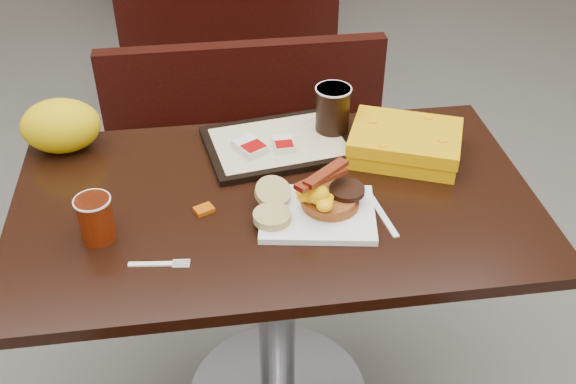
{
  "coord_description": "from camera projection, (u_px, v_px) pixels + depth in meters",
  "views": [
    {
      "loc": [
        -0.14,
        -1.23,
        1.69
      ],
      "look_at": [
        0.02,
        -0.08,
        0.82
      ],
      "focal_mm": 42.18,
      "sensor_mm": 36.0,
      "label": 1
    }
  ],
  "objects": [
    {
      "name": "coffee_cup_near",
      "position": [
        96.0,
        219.0,
        1.41
      ],
      "size": [
        0.08,
        0.08,
        0.1
      ],
      "primitive_type": "cylinder",
      "rotation": [
        0.0,
        0.0,
        0.17
      ],
      "color": "maroon",
      "rests_on": "table_near"
    },
    {
      "name": "hashbrown_sleeve_right",
      "position": [
        283.0,
        144.0,
        1.69
      ],
      "size": [
        0.05,
        0.07,
        0.02
      ],
      "primitive_type": "cube",
      "rotation": [
        0.0,
        0.0,
        0.03
      ],
      "color": "silver",
      "rests_on": "tray"
    },
    {
      "name": "bacon_strips",
      "position": [
        322.0,
        178.0,
        1.46
      ],
      "size": [
        0.16,
        0.14,
        0.01
      ],
      "primitive_type": null,
      "rotation": [
        0.0,
        0.0,
        0.64
      ],
      "color": "#420405",
      "rests_on": "scrambled_eggs"
    },
    {
      "name": "scrambled_eggs",
      "position": [
        318.0,
        196.0,
        1.46
      ],
      "size": [
        0.09,
        0.08,
        0.04
      ],
      "primitive_type": "ellipsoid",
      "rotation": [
        0.0,
        0.0,
        0.04
      ],
      "color": "#FFAA05",
      "rests_on": "pancake_stack"
    },
    {
      "name": "pancake_stack",
      "position": [
        330.0,
        200.0,
        1.5
      ],
      "size": [
        0.15,
        0.15,
        0.03
      ],
      "primitive_type": "cylinder",
      "rotation": [
        0.0,
        0.0,
        0.15
      ],
      "color": "brown",
      "rests_on": "platter"
    },
    {
      "name": "paper_bag",
      "position": [
        61.0,
        126.0,
        1.68
      ],
      "size": [
        0.21,
        0.17,
        0.14
      ],
      "primitive_type": "ellipsoid",
      "rotation": [
        0.0,
        0.0,
        -0.12
      ],
      "color": "#F8E608",
      "rests_on": "table_near"
    },
    {
      "name": "hashbrown_sleeve_left",
      "position": [
        250.0,
        147.0,
        1.68
      ],
      "size": [
        0.09,
        0.1,
        0.02
      ],
      "primitive_type": "cube",
      "rotation": [
        0.0,
        0.0,
        0.53
      ],
      "color": "silver",
      "rests_on": "tray"
    },
    {
      "name": "fork",
      "position": [
        150.0,
        264.0,
        1.38
      ],
      "size": [
        0.13,
        0.04,
        0.0
      ],
      "primitive_type": null,
      "rotation": [
        0.0,
        0.0,
        -0.11
      ],
      "color": "white",
      "rests_on": "table_near"
    },
    {
      "name": "knife",
      "position": [
        382.0,
        213.0,
        1.51
      ],
      "size": [
        0.04,
        0.17,
        0.0
      ],
      "primitive_type": "cube",
      "rotation": [
        0.0,
        0.0,
        -1.43
      ],
      "color": "white",
      "rests_on": "table_near"
    },
    {
      "name": "platter",
      "position": [
        317.0,
        214.0,
        1.5
      ],
      "size": [
        0.28,
        0.24,
        0.01
      ],
      "primitive_type": "cube",
      "rotation": [
        0.0,
        0.0,
        -0.16
      ],
      "color": "white",
      "rests_on": "table_near"
    },
    {
      "name": "muffin_top",
      "position": [
        273.0,
        192.0,
        1.51
      ],
      "size": [
        0.1,
        0.1,
        0.05
      ],
      "primitive_type": "cylinder",
      "rotation": [
        0.38,
        0.0,
        0.34
      ],
      "color": "#CDBA6C",
      "rests_on": "platter"
    },
    {
      "name": "condiment_ketchup",
      "position": [
        302.0,
        199.0,
        1.55
      ],
      "size": [
        0.04,
        0.04,
        0.01
      ],
      "primitive_type": "cube",
      "rotation": [
        0.0,
        0.0,
        0.28
      ],
      "color": "#8C0504",
      "rests_on": "table_near"
    },
    {
      "name": "bench_far_s",
      "position": [
        228.0,
        28.0,
        3.3
      ],
      "size": [
        1.0,
        0.46,
        0.72
      ],
      "primitive_type": null,
      "color": "black",
      "rests_on": "floor"
    },
    {
      "name": "sausage_patty",
      "position": [
        347.0,
        190.0,
        1.5
      ],
      "size": [
        0.09,
        0.09,
        0.01
      ],
      "primitive_type": "cylinder",
      "rotation": [
        0.0,
        0.0,
        -0.21
      ],
      "color": "black",
      "rests_on": "pancake_stack"
    },
    {
      "name": "tray",
      "position": [
        279.0,
        144.0,
        1.72
      ],
      "size": [
        0.4,
        0.31,
        0.02
      ],
      "primitive_type": "cube",
      "rotation": [
        0.0,
        0.0,
        0.16
      ],
      "color": "black",
      "rests_on": "table_near"
    },
    {
      "name": "table_near",
      "position": [
        277.0,
        310.0,
        1.78
      ],
      "size": [
        1.2,
        0.7,
        0.75
      ],
      "primitive_type": null,
      "color": "black",
      "rests_on": "floor"
    },
    {
      "name": "muffin_bottom",
      "position": [
        272.0,
        217.0,
        1.46
      ],
      "size": [
        0.1,
        0.1,
        0.02
      ],
      "primitive_type": "cylinder",
      "rotation": [
        0.0,
        0.0,
        -0.31
      ],
      "color": "#CDBA6C",
      "rests_on": "platter"
    },
    {
      "name": "condiment_syrup",
      "position": [
        204.0,
        210.0,
        1.51
      ],
      "size": [
        0.05,
        0.05,
        0.01
      ],
      "primitive_type": "cube",
      "rotation": [
        0.0,
        0.0,
        0.43
      ],
      "color": "#AC4407",
      "rests_on": "table_near"
    },
    {
      "name": "clamshell",
      "position": [
        405.0,
        143.0,
        1.68
      ],
      "size": [
        0.32,
        0.29,
        0.07
      ],
      "primitive_type": "cube",
      "rotation": [
        0.0,
        0.0,
        -0.39
      ],
      "color": "#DD9803",
      "rests_on": "table_near"
    },
    {
      "name": "bench_near_n",
      "position": [
        251.0,
        166.0,
        2.35
      ],
      "size": [
        1.0,
        0.46,
        0.72
      ],
      "primitive_type": null,
      "color": "black",
      "rests_on": "floor"
    },
    {
      "name": "coffee_cup_far",
      "position": [
        333.0,
        109.0,
        1.73
      ],
      "size": [
        0.1,
        0.1,
        0.12
      ],
      "primitive_type": "cylinder",
      "rotation": [
        0.0,
        0.0,
        -0.12
      ],
      "color": "black",
      "rests_on": "tray"
    }
  ]
}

